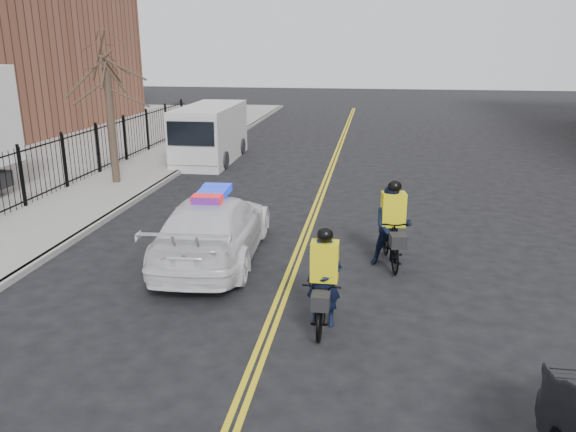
# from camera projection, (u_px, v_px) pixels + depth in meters

# --- Properties ---
(ground) EXTENTS (120.00, 120.00, 0.00)m
(ground) POSITION_uv_depth(u_px,v_px,m) (269.00, 331.00, 10.21)
(ground) COLOR black
(ground) RESTS_ON ground
(center_line_left) EXTENTS (0.10, 60.00, 0.01)m
(center_line_left) POSITION_uv_depth(u_px,v_px,m) (313.00, 209.00, 17.78)
(center_line_left) COLOR yellow
(center_line_left) RESTS_ON ground
(center_line_right) EXTENTS (0.10, 60.00, 0.01)m
(center_line_right) POSITION_uv_depth(u_px,v_px,m) (318.00, 209.00, 17.76)
(center_line_right) COLOR yellow
(center_line_right) RESTS_ON ground
(sidewalk) EXTENTS (3.00, 60.00, 0.15)m
(sidewalk) POSITION_uv_depth(u_px,v_px,m) (93.00, 198.00, 18.84)
(sidewalk) COLOR gray
(sidewalk) RESTS_ON ground
(curb) EXTENTS (0.20, 60.00, 0.15)m
(curb) POSITION_uv_depth(u_px,v_px,m) (136.00, 199.00, 18.62)
(curb) COLOR gray
(curb) RESTS_ON ground
(iron_fence) EXTENTS (0.12, 28.00, 2.00)m
(iron_fence) POSITION_uv_depth(u_px,v_px,m) (49.00, 169.00, 18.79)
(iron_fence) COLOR black
(iron_fence) RESTS_ON ground
(street_tree) EXTENTS (3.20, 3.20, 4.80)m
(street_tree) POSITION_uv_depth(u_px,v_px,m) (108.00, 88.00, 19.73)
(street_tree) COLOR #3D2E24
(street_tree) RESTS_ON sidewalk
(police_cruiser) EXTENTS (2.47, 5.48, 1.72)m
(police_cruiser) POSITION_uv_depth(u_px,v_px,m) (214.00, 228.00, 13.46)
(police_cruiser) COLOR white
(police_cruiser) RESTS_ON ground
(cargo_van) EXTENTS (2.36, 5.87, 2.44)m
(cargo_van) POSITION_uv_depth(u_px,v_px,m) (209.00, 135.00, 24.81)
(cargo_van) COLOR silver
(cargo_van) RESTS_ON ground
(cyclist_near) EXTENTS (0.68, 1.94, 1.90)m
(cyclist_near) POSITION_uv_depth(u_px,v_px,m) (324.00, 292.00, 10.27)
(cyclist_near) COLOR black
(cyclist_near) RESTS_ON ground
(cyclist_far) EXTENTS (1.02, 2.10, 2.06)m
(cyclist_far) POSITION_uv_depth(u_px,v_px,m) (392.00, 232.00, 13.07)
(cyclist_far) COLOR black
(cyclist_far) RESTS_ON ground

